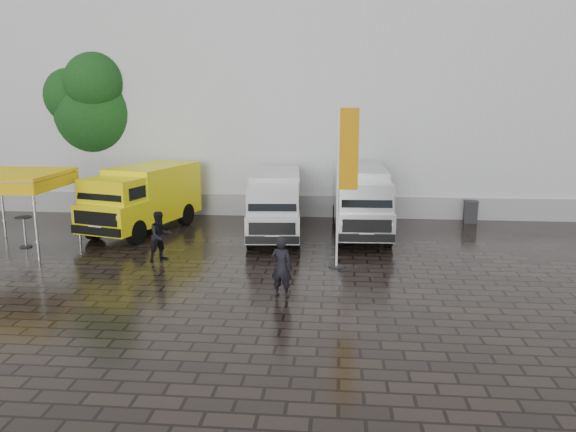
# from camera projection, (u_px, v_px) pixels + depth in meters

# --- Properties ---
(ground) EXTENTS (120.00, 120.00, 0.00)m
(ground) POSITION_uv_depth(u_px,v_px,m) (311.00, 267.00, 18.50)
(ground) COLOR black
(ground) RESTS_ON ground
(exhibition_hall) EXTENTS (44.00, 16.00, 12.00)m
(exhibition_hall) POSITION_uv_depth(u_px,v_px,m) (360.00, 88.00, 32.67)
(exhibition_hall) COLOR silver
(exhibition_hall) RESTS_ON ground
(hall_plinth) EXTENTS (44.00, 0.15, 1.00)m
(hall_plinth) POSITION_uv_depth(u_px,v_px,m) (363.00, 207.00, 25.96)
(hall_plinth) COLOR gray
(hall_plinth) RESTS_ON ground
(van_yellow) EXTENTS (3.70, 6.17, 2.67)m
(van_yellow) POSITION_uv_depth(u_px,v_px,m) (142.00, 200.00, 23.10)
(van_yellow) COLOR #FFF30D
(van_yellow) RESTS_ON ground
(van_white) EXTENTS (2.39, 5.93, 2.51)m
(van_white) POSITION_uv_depth(u_px,v_px,m) (275.00, 205.00, 22.33)
(van_white) COLOR silver
(van_white) RESTS_ON ground
(van_silver) EXTENTS (2.29, 6.20, 2.65)m
(van_silver) POSITION_uv_depth(u_px,v_px,m) (360.00, 202.00, 22.65)
(van_silver) COLOR #B5B8BA
(van_silver) RESTS_ON ground
(canopy_tent) EXTENTS (3.30, 3.30, 2.83)m
(canopy_tent) POSITION_uv_depth(u_px,v_px,m) (13.00, 177.00, 20.22)
(canopy_tent) COLOR silver
(canopy_tent) RESTS_ON ground
(flagpole) EXTENTS (0.88, 0.50, 5.36)m
(flagpole) POSITION_uv_depth(u_px,v_px,m) (344.00, 176.00, 17.81)
(flagpole) COLOR black
(flagpole) RESTS_ON ground
(tree) EXTENTS (4.36, 4.37, 7.83)m
(tree) POSITION_uv_depth(u_px,v_px,m) (99.00, 107.00, 27.51)
(tree) COLOR black
(tree) RESTS_ON ground
(cocktail_table) EXTENTS (0.60, 0.60, 1.15)m
(cocktail_table) POSITION_uv_depth(u_px,v_px,m) (25.00, 232.00, 20.80)
(cocktail_table) COLOR black
(cocktail_table) RESTS_ON ground
(wheelie_bin) EXTENTS (0.67, 0.67, 1.00)m
(wheelie_bin) POSITION_uv_depth(u_px,v_px,m) (471.00, 212.00, 24.92)
(wheelie_bin) COLOR black
(wheelie_bin) RESTS_ON ground
(person_front) EXTENTS (0.72, 0.57, 1.72)m
(person_front) POSITION_uv_depth(u_px,v_px,m) (282.00, 267.00, 15.52)
(person_front) COLOR black
(person_front) RESTS_ON ground
(person_tent) EXTENTS (1.04, 1.04, 1.70)m
(person_tent) POSITION_uv_depth(u_px,v_px,m) (160.00, 236.00, 19.06)
(person_tent) COLOR black
(person_tent) RESTS_ON ground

